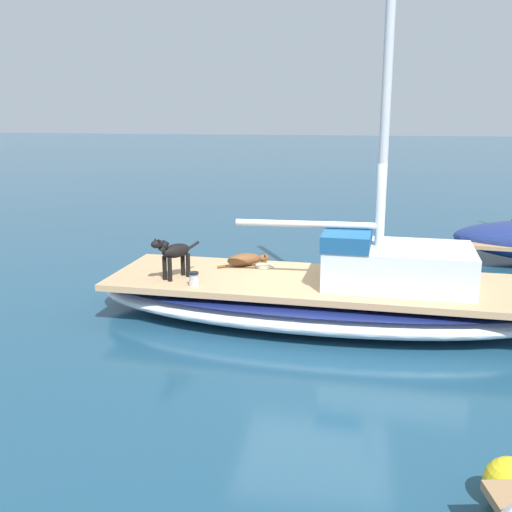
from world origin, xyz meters
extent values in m
plane|color=navy|center=(0.00, 0.00, 0.00)|extent=(120.00, 120.00, 0.00)
ellipsoid|color=white|center=(0.00, 0.00, 0.28)|extent=(2.99, 7.35, 0.56)
ellipsoid|color=navy|center=(0.00, 0.00, 0.46)|extent=(3.00, 7.39, 0.08)
cube|color=tan|center=(0.00, 0.00, 0.61)|extent=(2.50, 6.75, 0.10)
cylinder|color=silver|center=(0.06, 0.90, 3.94)|extent=(0.14, 0.14, 6.56)
cylinder|color=silver|center=(0.06, -0.20, 1.56)|extent=(0.10, 2.20, 0.10)
cube|color=silver|center=(0.08, 1.20, 0.96)|extent=(1.55, 2.29, 0.60)
cube|color=navy|center=(0.08, 0.43, 1.38)|extent=(1.37, 0.79, 0.24)
ellipsoid|color=black|center=(0.24, -2.24, 1.11)|extent=(0.55, 0.48, 0.22)
cylinder|color=black|center=(0.42, -2.29, 0.85)|extent=(0.07, 0.07, 0.38)
cylinder|color=black|center=(0.35, -2.40, 0.85)|extent=(0.07, 0.07, 0.38)
cylinder|color=black|center=(0.13, -2.08, 0.85)|extent=(0.07, 0.07, 0.38)
cylinder|color=black|center=(0.05, -2.18, 0.85)|extent=(0.07, 0.07, 0.38)
cylinder|color=black|center=(0.43, -2.37, 1.22)|extent=(0.22, 0.20, 0.19)
ellipsoid|color=black|center=(0.52, -2.45, 1.27)|extent=(0.25, 0.23, 0.13)
cone|color=black|center=(0.55, -2.41, 1.33)|extent=(0.05, 0.05, 0.06)
cone|color=black|center=(0.50, -2.48, 1.33)|extent=(0.05, 0.05, 0.06)
torus|color=black|center=(0.43, -2.37, 1.22)|extent=(0.17, 0.18, 0.10)
cylinder|color=black|center=(-0.06, -2.03, 1.14)|extent=(0.21, 0.17, 0.12)
ellipsoid|color=brown|center=(-0.68, -1.31, 0.77)|extent=(0.54, 0.65, 0.22)
ellipsoid|color=brown|center=(-0.88, -1.00, 0.76)|extent=(0.22, 0.24, 0.13)
cone|color=black|center=(-0.92, -1.03, 0.82)|extent=(0.05, 0.05, 0.05)
cone|color=black|center=(-0.84, -0.98, 0.82)|extent=(0.05, 0.05, 0.05)
cylinder|color=brown|center=(-0.84, -1.17, 0.69)|extent=(0.14, 0.18, 0.06)
cylinder|color=brown|center=(-0.74, -1.10, 0.69)|extent=(0.14, 0.18, 0.06)
cylinder|color=brown|center=(-0.47, -1.64, 0.69)|extent=(0.13, 0.17, 0.04)
cylinder|color=#B7B7BC|center=(0.59, -1.87, 0.70)|extent=(0.16, 0.16, 0.08)
cylinder|color=#B7B7BC|center=(0.59, -1.87, 0.79)|extent=(0.13, 0.13, 0.10)
cylinder|color=black|center=(0.59, -1.87, 0.86)|extent=(0.15, 0.15, 0.03)
torus|color=beige|center=(-0.63, -0.95, 0.68)|extent=(0.32, 0.32, 0.04)
sphere|color=yellow|center=(4.44, 1.86, 0.22)|extent=(0.44, 0.44, 0.44)
camera|label=1|loc=(9.29, 0.43, 3.35)|focal=42.98mm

